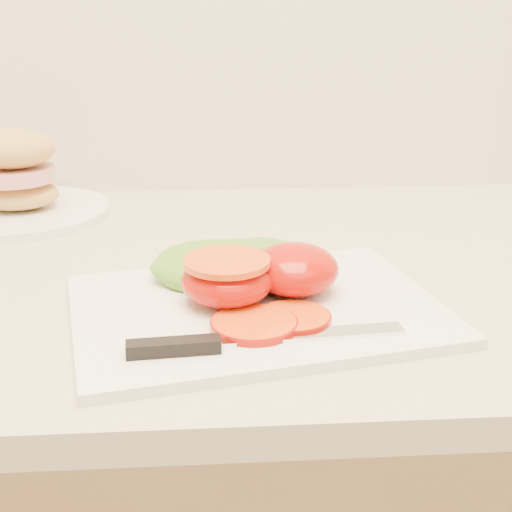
{
  "coord_description": "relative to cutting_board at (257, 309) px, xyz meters",
  "views": [
    {
      "loc": [
        -0.47,
        0.92,
        1.21
      ],
      "look_at": [
        -0.43,
        1.55,
        0.99
      ],
      "focal_mm": 50.0,
      "sensor_mm": 36.0,
      "label": 1
    }
  ],
  "objects": [
    {
      "name": "tomato_slice_1",
      "position": [
        0.03,
        -0.04,
        0.01
      ],
      "size": [
        0.07,
        0.07,
        0.01
      ],
      "primitive_type": "cylinder",
      "color": "#F75D12",
      "rests_on": "cutting_board"
    },
    {
      "name": "tomato_slice_0",
      "position": [
        -0.01,
        -0.05,
        0.01
      ],
      "size": [
        0.07,
        0.07,
        0.01
      ],
      "primitive_type": "cylinder",
      "color": "#F75D12",
      "rests_on": "cutting_board"
    },
    {
      "name": "lettuce_leaf_1",
      "position": [
        0.01,
        0.08,
        0.02
      ],
      "size": [
        0.15,
        0.15,
        0.03
      ],
      "primitive_type": "ellipsoid",
      "rotation": [
        0.0,
        0.0,
        0.82
      ],
      "color": "#589928",
      "rests_on": "cutting_board"
    },
    {
      "name": "tomato_half_cut",
      "position": [
        -0.03,
        0.01,
        0.03
      ],
      "size": [
        0.09,
        0.09,
        0.04
      ],
      "color": "#BD0900",
      "rests_on": "cutting_board"
    },
    {
      "name": "lettuce_leaf_0",
      "position": [
        -0.03,
        0.07,
        0.02
      ],
      "size": [
        0.15,
        0.1,
        0.03
      ],
      "primitive_type": "ellipsoid",
      "rotation": [
        0.0,
        0.0,
        -0.01
      ],
      "color": "#589928",
      "rests_on": "cutting_board"
    },
    {
      "name": "tomato_half_dome",
      "position": [
        0.04,
        0.03,
        0.03
      ],
      "size": [
        0.09,
        0.09,
        0.05
      ],
      "primitive_type": "ellipsoid",
      "color": "#BD0900",
      "rests_on": "cutting_board"
    },
    {
      "name": "knife",
      "position": [
        -0.03,
        -0.08,
        0.01
      ],
      "size": [
        0.24,
        0.05,
        0.01
      ],
      "rotation": [
        0.0,
        0.0,
        0.08
      ],
      "color": "silver",
      "rests_on": "cutting_board"
    },
    {
      "name": "cutting_board",
      "position": [
        0.0,
        0.0,
        0.0
      ],
      "size": [
        0.38,
        0.31,
        0.01
      ],
      "primitive_type": "cube",
      "rotation": [
        0.0,
        0.0,
        0.2
      ],
      "color": "white",
      "rests_on": "counter"
    },
    {
      "name": "sandwich_plate",
      "position": [
        -0.3,
        0.34,
        0.04
      ],
      "size": [
        0.24,
        0.24,
        0.12
      ],
      "rotation": [
        0.0,
        0.0,
        0.39
      ],
      "color": "white",
      "rests_on": "counter"
    }
  ]
}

